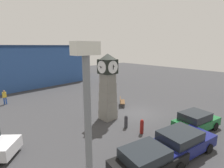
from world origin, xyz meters
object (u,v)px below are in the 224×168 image
object	(u,v)px
bollard_mid_row	(142,126)
bench	(122,101)
clock_tower	(108,86)
car_navy_sedan	(148,160)
bollard_far_row	(126,121)
car_by_building	(196,121)
bollard_near_tower	(160,135)
pedestrian_near_bench	(5,96)
car_near_tower	(182,142)
pedestrian_crossing_lot	(112,74)

from	to	relation	value
bollard_mid_row	bench	world-z (taller)	bollard_mid_row
clock_tower	car_navy_sedan	distance (m)	7.70
bollard_far_row	car_by_building	distance (m)	5.50
bollard_near_tower	bollard_far_row	distance (m)	3.00
bollard_mid_row	pedestrian_near_bench	bearing A→B (deg)	111.98
bollard_mid_row	bench	bearing A→B (deg)	57.66
bollard_far_row	bench	xyz separation A→B (m)	(3.60, 3.95, -0.01)
bollard_far_row	car_navy_sedan	xyz separation A→B (m)	(-3.01, -4.29, 0.20)
car_near_tower	pedestrian_near_bench	world-z (taller)	pedestrian_near_bench
car_navy_sedan	bench	distance (m)	10.57
car_navy_sedan	car_by_building	xyz separation A→B (m)	(6.73, 0.24, 0.03)
bollard_near_tower	bollard_mid_row	size ratio (longest dim) A/B	0.74
bollard_near_tower	pedestrian_near_bench	size ratio (longest dim) A/B	0.51
bollard_near_tower	car_by_building	bearing A→B (deg)	-17.26
car_near_tower	car_by_building	size ratio (longest dim) A/B	1.12
bollard_near_tower	car_near_tower	bearing A→B (deg)	-101.76
car_by_building	car_navy_sedan	bearing A→B (deg)	-177.94
bollard_near_tower	pedestrian_crossing_lot	bearing A→B (deg)	55.33
bollard_near_tower	car_navy_sedan	bearing A→B (deg)	-158.53
car_by_building	pedestrian_near_bench	world-z (taller)	pedestrian_near_bench
clock_tower	car_navy_sedan	world-z (taller)	clock_tower
bench	pedestrian_crossing_lot	xyz separation A→B (m)	(9.76, 11.93, 0.50)
bollard_near_tower	bench	size ratio (longest dim) A/B	0.56
bollard_near_tower	bench	xyz separation A→B (m)	(3.30, 6.94, 0.10)
car_navy_sedan	pedestrian_crossing_lot	bearing A→B (deg)	50.94
clock_tower	car_by_building	world-z (taller)	clock_tower
bollard_far_row	car_near_tower	xyz separation A→B (m)	(-0.06, -4.71, 0.25)
pedestrian_near_bench	pedestrian_crossing_lot	xyz separation A→B (m)	(19.17, 2.57, 0.08)
bollard_mid_row	bench	size ratio (longest dim) A/B	0.75
bollard_mid_row	clock_tower	bearing A→B (deg)	90.68
clock_tower	pedestrian_near_bench	xyz separation A→B (m)	(-5.93, 10.97, -2.14)
car_navy_sedan	car_by_building	size ratio (longest dim) A/B	1.07
bench	pedestrian_crossing_lot	size ratio (longest dim) A/B	0.85
bollard_far_row	bench	world-z (taller)	bollard_far_row
clock_tower	car_near_tower	distance (m)	7.42
bollard_mid_row	bench	xyz separation A→B (m)	(3.44, 5.43, -0.05)
bollard_far_row	car_navy_sedan	bearing A→B (deg)	-125.09
car_near_tower	pedestrian_near_bench	xyz separation A→B (m)	(-5.75, 18.03, 0.16)
bollard_mid_row	pedestrian_crossing_lot	bearing A→B (deg)	52.77
car_by_building	pedestrian_near_bench	distance (m)	19.81
car_navy_sedan	bench	xyz separation A→B (m)	(6.61, 8.24, -0.21)
bollard_mid_row	pedestrian_crossing_lot	distance (m)	21.81
bollard_mid_row	car_near_tower	bearing A→B (deg)	-93.84
car_navy_sedan	bench	size ratio (longest dim) A/B	2.94
clock_tower	pedestrian_near_bench	size ratio (longest dim) A/B	3.58
car_near_tower	bench	distance (m)	9.41
bollard_near_tower	pedestrian_near_bench	bearing A→B (deg)	110.56
clock_tower	bollard_mid_row	xyz separation A→B (m)	(0.05, -3.83, -2.50)
bollard_far_row	car_by_building	world-z (taller)	car_by_building
clock_tower	bollard_near_tower	bearing A→B (deg)	-87.98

